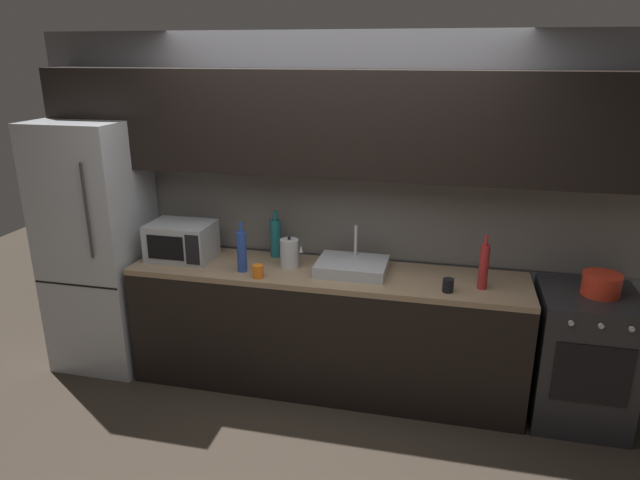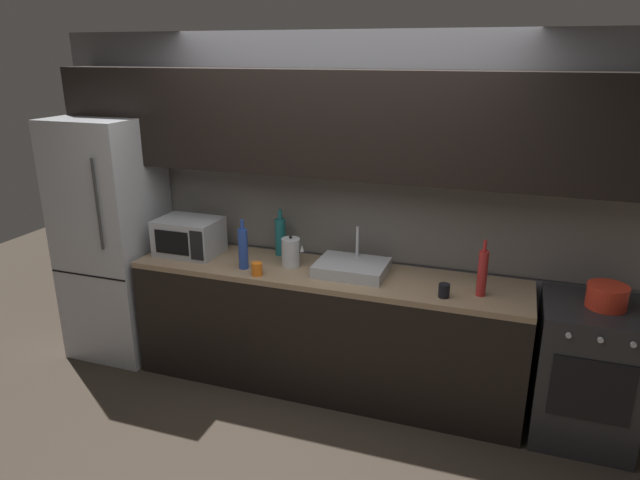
# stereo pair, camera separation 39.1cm
# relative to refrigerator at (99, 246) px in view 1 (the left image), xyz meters

# --- Properties ---
(ground_plane) EXTENTS (10.00, 10.00, 0.00)m
(ground_plane) POSITION_rel_refrigerator_xyz_m (1.77, -0.90, -0.95)
(ground_plane) COLOR #2D261E
(back_wall) EXTENTS (4.52, 0.44, 2.50)m
(back_wall) POSITION_rel_refrigerator_xyz_m (1.77, 0.30, 0.60)
(back_wall) COLOR slate
(back_wall) RESTS_ON ground
(counter_run) EXTENTS (2.78, 0.60, 0.90)m
(counter_run) POSITION_rel_refrigerator_xyz_m (1.77, 0.00, -0.50)
(counter_run) COLOR black
(counter_run) RESTS_ON ground
(refrigerator) EXTENTS (0.68, 0.69, 1.90)m
(refrigerator) POSITION_rel_refrigerator_xyz_m (0.00, 0.00, 0.00)
(refrigerator) COLOR #ADAFB5
(refrigerator) RESTS_ON ground
(oven_range) EXTENTS (0.60, 0.62, 0.90)m
(oven_range) POSITION_rel_refrigerator_xyz_m (3.50, -0.00, -0.50)
(oven_range) COLOR #232326
(oven_range) RESTS_ON ground
(microwave) EXTENTS (0.46, 0.35, 0.27)m
(microwave) POSITION_rel_refrigerator_xyz_m (0.68, 0.02, 0.09)
(microwave) COLOR #A8AAAF
(microwave) RESTS_ON counter_run
(sink_basin) EXTENTS (0.48, 0.38, 0.30)m
(sink_basin) POSITION_rel_refrigerator_xyz_m (1.95, 0.03, -0.01)
(sink_basin) COLOR #ADAFB5
(sink_basin) RESTS_ON counter_run
(kettle) EXTENTS (0.17, 0.13, 0.23)m
(kettle) POSITION_rel_refrigerator_xyz_m (1.50, 0.02, 0.05)
(kettle) COLOR #B7BABF
(kettle) RESTS_ON counter_run
(wine_bottle_blue) EXTENTS (0.07, 0.07, 0.36)m
(wine_bottle_blue) POSITION_rel_refrigerator_xyz_m (1.21, -0.13, 0.10)
(wine_bottle_blue) COLOR #234299
(wine_bottle_blue) RESTS_ON counter_run
(wine_bottle_red) EXTENTS (0.06, 0.06, 0.36)m
(wine_bottle_red) POSITION_rel_refrigerator_xyz_m (2.82, -0.07, 0.10)
(wine_bottle_red) COLOR #A82323
(wine_bottle_red) RESTS_ON counter_run
(wine_bottle_teal) EXTENTS (0.08, 0.08, 0.35)m
(wine_bottle_teal) POSITION_rel_refrigerator_xyz_m (1.34, 0.21, 0.10)
(wine_bottle_teal) COLOR #19666B
(wine_bottle_teal) RESTS_ON counter_run
(mug_orange) EXTENTS (0.07, 0.07, 0.09)m
(mug_orange) POSITION_rel_refrigerator_xyz_m (1.35, -0.22, -0.00)
(mug_orange) COLOR orange
(mug_orange) RESTS_ON counter_run
(mug_dark) EXTENTS (0.07, 0.07, 0.09)m
(mug_dark) POSITION_rel_refrigerator_xyz_m (2.61, -0.17, -0.01)
(mug_dark) COLOR black
(mug_dark) RESTS_ON counter_run
(cooking_pot) EXTENTS (0.24, 0.24, 0.14)m
(cooking_pot) POSITION_rel_refrigerator_xyz_m (3.55, 0.00, 0.02)
(cooking_pot) COLOR red
(cooking_pot) RESTS_ON oven_range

